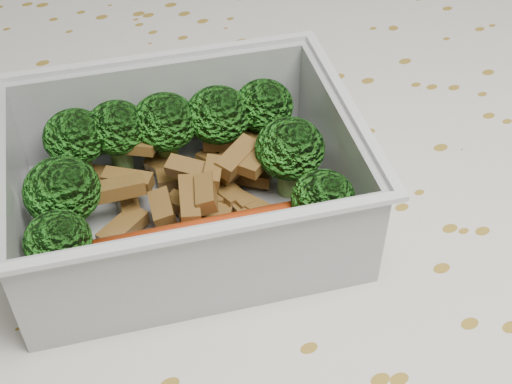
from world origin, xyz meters
name	(u,v)px	position (x,y,z in m)	size (l,w,h in m)	color
dining_table	(241,312)	(0.00, 0.00, 0.67)	(1.40, 0.90, 0.75)	brown
tablecloth	(239,262)	(0.00, 0.00, 0.72)	(1.46, 0.96, 0.19)	silver
lunch_container	(184,192)	(-0.03, 0.01, 0.78)	(0.21, 0.18, 0.06)	silver
broccoli_florets	(175,151)	(-0.02, 0.03, 0.79)	(0.17, 0.14, 0.05)	#608C3F
meat_pile	(196,183)	(-0.02, 0.02, 0.77)	(0.11, 0.09, 0.03)	brown
sausage	(206,244)	(-0.03, -0.03, 0.78)	(0.15, 0.05, 0.03)	#AF3411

